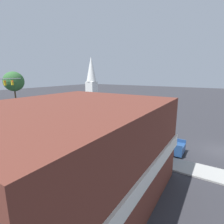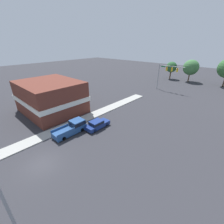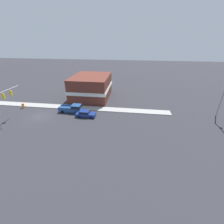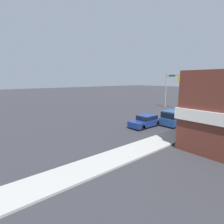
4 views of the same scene
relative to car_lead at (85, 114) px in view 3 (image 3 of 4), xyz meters
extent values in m
plane|color=#2D2D33|center=(1.42, -10.39, -0.75)|extent=(200.00, 200.00, 0.00)
cube|color=#9E9E99|center=(-4.28, -10.39, -0.68)|extent=(2.40, 60.00, 0.14)
cylinder|color=gray|center=(3.66, -14.83, 5.90)|extent=(7.09, 0.18, 0.18)
cube|color=gold|center=(4.44, -14.83, 5.04)|extent=(0.36, 0.36, 1.05)
sphere|color=green|center=(4.44, -15.03, 5.35)|extent=(0.22, 0.22, 0.22)
cube|color=gold|center=(2.48, -14.83, 5.04)|extent=(0.36, 0.36, 1.05)
sphere|color=green|center=(2.48, -15.03, 5.35)|extent=(0.22, 0.22, 0.22)
cylinder|color=gray|center=(-4.16, 29.54, 3.12)|extent=(0.22, 0.22, 7.73)
cylinder|color=black|center=(-0.78, 1.48, -0.42)|extent=(0.22, 0.66, 0.66)
cylinder|color=black|center=(0.78, 1.48, -0.42)|extent=(0.22, 0.66, 0.66)
cylinder|color=black|center=(-0.78, -1.28, -0.42)|extent=(0.22, 0.66, 0.66)
cylinder|color=black|center=(0.78, -1.28, -0.42)|extent=(0.22, 0.66, 0.66)
cube|color=navy|center=(0.00, 0.10, -0.23)|extent=(1.78, 4.45, 0.68)
cube|color=navy|center=(0.00, -0.17, 0.40)|extent=(1.64, 2.13, 0.57)
cube|color=black|center=(0.00, -0.17, 0.40)|extent=(1.66, 2.22, 0.40)
cylinder|color=black|center=(-2.77, -2.51, -0.42)|extent=(0.22, 0.66, 0.66)
cylinder|color=black|center=(-0.99, -2.51, -0.42)|extent=(0.22, 0.66, 0.66)
cylinder|color=black|center=(-2.77, -5.89, -0.42)|extent=(0.22, 0.66, 0.66)
cylinder|color=black|center=(-0.99, -5.89, -0.42)|extent=(0.22, 0.66, 0.66)
cube|color=navy|center=(-1.88, -4.20, -0.14)|extent=(1.99, 5.45, 0.85)
cube|color=navy|center=(-1.88, -2.71, 0.72)|extent=(1.89, 2.07, 0.87)
cube|color=black|center=(-1.88, -2.71, 0.72)|extent=(1.91, 2.15, 0.61)
cube|color=navy|center=(-2.82, -5.38, 0.46)|extent=(0.12, 3.08, 0.35)
cube|color=navy|center=(-0.94, -5.38, 0.46)|extent=(0.12, 3.08, 0.35)
cylinder|color=orange|center=(-2.48, -17.12, -0.18)|extent=(0.61, 0.61, 1.14)
cylinder|color=white|center=(-2.48, -17.12, -0.12)|extent=(0.63, 0.63, 0.21)
cube|color=brown|center=(-12.28, -1.69, 2.47)|extent=(12.61, 10.22, 6.43)
cube|color=silver|center=(-12.28, -1.69, 2.30)|extent=(12.91, 10.52, 0.90)
camera|label=1|loc=(-19.75, -9.55, 7.42)|focal=28.00mm
camera|label=2|loc=(17.06, -14.72, 12.78)|focal=24.00mm
camera|label=3|loc=(29.05, 10.01, 15.30)|focal=24.00mm
camera|label=4|loc=(-13.36, 16.49, 5.02)|focal=28.00mm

